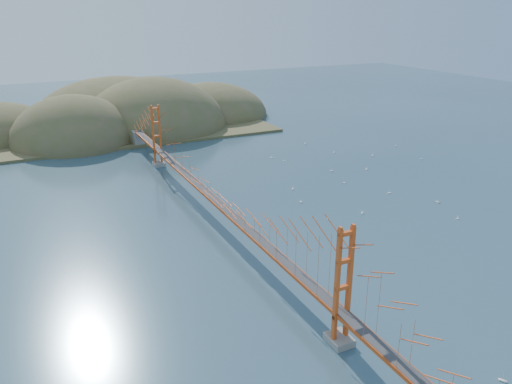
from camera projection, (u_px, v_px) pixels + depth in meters
name	position (u px, v px, depth m)	size (l,w,h in m)	color
ground	(217.00, 222.00, 70.71)	(320.00, 320.00, 0.00)	#2C4959
bridge	(215.00, 175.00, 68.41)	(2.20, 94.40, 12.00)	gray
far_headlands	(127.00, 124.00, 129.31)	(84.00, 58.00, 25.00)	brown
sailboat_11	(421.00, 159.00, 99.85)	(0.54, 0.54, 0.57)	white
sailboat_6	(457.00, 218.00, 71.86)	(0.50, 0.50, 0.56)	white
sailboat_10	(503.00, 380.00, 40.73)	(0.69, 0.69, 0.74)	white
sailboat_17	(395.00, 145.00, 109.31)	(0.50, 0.40, 0.59)	white
sailboat_4	(372.00, 155.00, 102.15)	(0.62, 0.62, 0.65)	white
sailboat_3	(293.00, 189.00, 83.39)	(0.66, 0.66, 0.69)	white
sailboat_14	(362.00, 213.00, 73.75)	(0.61, 0.61, 0.64)	white
sailboat_15	(305.00, 143.00, 111.04)	(0.54, 0.62, 0.71)	white
sailboat_16	(332.00, 171.00, 92.56)	(0.66, 0.66, 0.70)	white
sailboat_7	(284.00, 160.00, 98.64)	(0.50, 0.45, 0.57)	white
sailboat_9	(366.00, 169.00, 93.44)	(0.66, 0.66, 0.71)	white
sailboat_8	(334.00, 152.00, 104.29)	(0.59, 0.56, 0.67)	white
sailboat_12	(272.00, 157.00, 100.72)	(0.63, 0.62, 0.71)	white
sailboat_0	(301.00, 201.00, 77.98)	(0.42, 0.52, 0.61)	white
sailboat_5	(438.00, 201.00, 77.92)	(0.54, 0.64, 0.73)	white
sailboat_1	(344.00, 182.00, 86.40)	(0.52, 0.52, 0.56)	white
sailboat_extra_0	(389.00, 193.00, 81.61)	(0.62, 0.51, 0.72)	white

